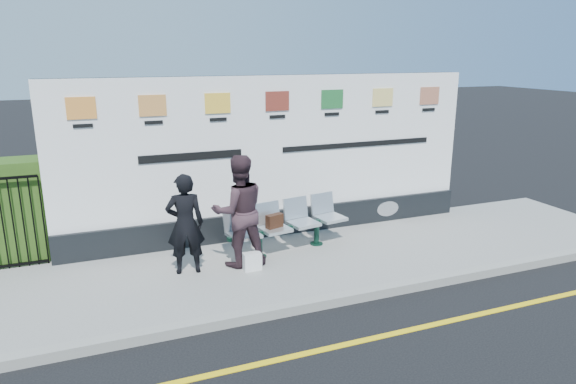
% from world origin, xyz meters
% --- Properties ---
extents(ground, '(80.00, 80.00, 0.00)m').
position_xyz_m(ground, '(0.00, 0.00, 0.00)').
color(ground, black).
extents(pavement, '(14.00, 3.00, 0.12)m').
position_xyz_m(pavement, '(0.00, 2.50, 0.06)').
color(pavement, gray).
rests_on(pavement, ground).
extents(kerb, '(14.00, 0.18, 0.14)m').
position_xyz_m(kerb, '(0.00, 1.00, 0.07)').
color(kerb, gray).
rests_on(kerb, ground).
extents(yellow_line, '(14.00, 0.10, 0.01)m').
position_xyz_m(yellow_line, '(0.00, 0.00, 0.00)').
color(yellow_line, yellow).
rests_on(yellow_line, ground).
extents(billboard, '(8.00, 0.30, 3.00)m').
position_xyz_m(billboard, '(0.50, 3.85, 1.42)').
color(billboard, black).
rests_on(billboard, pavement).
extents(bench, '(2.32, 0.96, 0.48)m').
position_xyz_m(bench, '(0.39, 2.92, 0.36)').
color(bench, silver).
rests_on(bench, pavement).
extents(woman_left, '(0.63, 0.45, 1.62)m').
position_xyz_m(woman_left, '(-1.46, 2.65, 0.93)').
color(woman_left, black).
rests_on(woman_left, pavement).
extents(woman_right, '(0.90, 0.71, 1.84)m').
position_xyz_m(woman_right, '(-0.58, 2.65, 1.04)').
color(woman_right, '#3B272E').
rests_on(woman_right, pavement).
extents(handbag_brown, '(0.32, 0.21, 0.24)m').
position_xyz_m(handbag_brown, '(0.10, 2.87, 0.72)').
color(handbag_brown, black).
rests_on(handbag_brown, bench).
extents(carrier_bag_white, '(0.28, 0.17, 0.28)m').
position_xyz_m(carrier_bag_white, '(-0.47, 2.36, 0.26)').
color(carrier_bag_white, white).
rests_on(carrier_bag_white, pavement).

